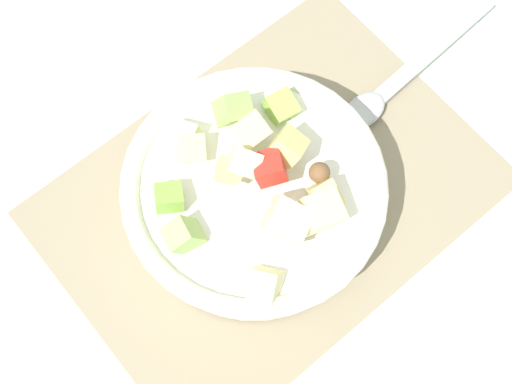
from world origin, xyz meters
name	(u,v)px	position (x,y,z in m)	size (l,w,h in m)	color
ground_plane	(268,197)	(0.00, 0.00, 0.00)	(2.40, 2.40, 0.00)	silver
placemat	(268,196)	(0.00, 0.00, 0.00)	(0.45, 0.33, 0.01)	gray
salad_bowl	(256,194)	(0.02, 0.00, 0.05)	(0.27, 0.27, 0.12)	white
serving_spoon	(397,82)	(-0.20, -0.01, 0.01)	(0.24, 0.04, 0.01)	#B7B7BC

